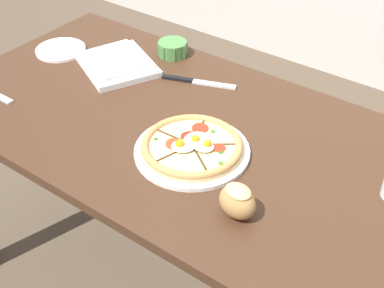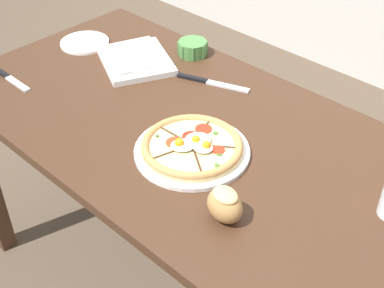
{
  "view_description": "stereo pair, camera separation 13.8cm",
  "coord_description": "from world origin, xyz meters",
  "px_view_note": "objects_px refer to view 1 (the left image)",
  "views": [
    {
      "loc": [
        0.75,
        -0.96,
        1.63
      ],
      "look_at": [
        0.1,
        -0.08,
        0.79
      ],
      "focal_mm": 50.0,
      "sensor_mm": 36.0,
      "label": 1
    },
    {
      "loc": [
        0.85,
        -0.87,
        1.63
      ],
      "look_at": [
        0.1,
        -0.08,
        0.79
      ],
      "focal_mm": 50.0,
      "sensor_mm": 36.0,
      "label": 2
    }
  ],
  "objects_px": {
    "bread_piece_near": "(238,201)",
    "knife_spare": "(198,82)",
    "ramekin_bowl": "(173,48)",
    "side_saucer": "(61,50)",
    "napkin_folded": "(117,63)",
    "dining_table": "(180,153)",
    "pizza": "(192,147)"
  },
  "relations": [
    {
      "from": "ramekin_bowl",
      "to": "pizza",
      "type": "bearing_deg",
      "value": -46.75
    },
    {
      "from": "dining_table",
      "to": "ramekin_bowl",
      "type": "distance_m",
      "value": 0.42
    },
    {
      "from": "ramekin_bowl",
      "to": "side_saucer",
      "type": "xyz_separation_m",
      "value": [
        -0.33,
        -0.21,
        -0.02
      ]
    },
    {
      "from": "dining_table",
      "to": "pizza",
      "type": "bearing_deg",
      "value": -38.94
    },
    {
      "from": "dining_table",
      "to": "pizza",
      "type": "height_order",
      "value": "pizza"
    },
    {
      "from": "ramekin_bowl",
      "to": "side_saucer",
      "type": "bearing_deg",
      "value": -147.94
    },
    {
      "from": "dining_table",
      "to": "knife_spare",
      "type": "bearing_deg",
      "value": 112.99
    },
    {
      "from": "bread_piece_near",
      "to": "knife_spare",
      "type": "bearing_deg",
      "value": 134.54
    },
    {
      "from": "dining_table",
      "to": "bread_piece_near",
      "type": "distance_m",
      "value": 0.41
    },
    {
      "from": "dining_table",
      "to": "knife_spare",
      "type": "relative_size",
      "value": 6.38
    },
    {
      "from": "dining_table",
      "to": "ramekin_bowl",
      "type": "height_order",
      "value": "ramekin_bowl"
    },
    {
      "from": "bread_piece_near",
      "to": "knife_spare",
      "type": "height_order",
      "value": "bread_piece_near"
    },
    {
      "from": "dining_table",
      "to": "ramekin_bowl",
      "type": "relative_size",
      "value": 14.17
    },
    {
      "from": "knife_spare",
      "to": "side_saucer",
      "type": "xyz_separation_m",
      "value": [
        -0.5,
        -0.11,
        0.0
      ]
    },
    {
      "from": "napkin_folded",
      "to": "pizza",
      "type": "bearing_deg",
      "value": -25.18
    },
    {
      "from": "dining_table",
      "to": "napkin_folded",
      "type": "relative_size",
      "value": 4.64
    },
    {
      "from": "pizza",
      "to": "napkin_folded",
      "type": "relative_size",
      "value": 0.96
    },
    {
      "from": "knife_spare",
      "to": "side_saucer",
      "type": "bearing_deg",
      "value": 171.99
    },
    {
      "from": "dining_table",
      "to": "knife_spare",
      "type": "height_order",
      "value": "knife_spare"
    },
    {
      "from": "ramekin_bowl",
      "to": "side_saucer",
      "type": "relative_size",
      "value": 0.61
    },
    {
      "from": "knife_spare",
      "to": "ramekin_bowl",
      "type": "bearing_deg",
      "value": 130.66
    },
    {
      "from": "pizza",
      "to": "ramekin_bowl",
      "type": "height_order",
      "value": "pizza"
    },
    {
      "from": "napkin_folded",
      "to": "knife_spare",
      "type": "height_order",
      "value": "napkin_folded"
    },
    {
      "from": "ramekin_bowl",
      "to": "bread_piece_near",
      "type": "bearing_deg",
      "value": -41.31
    },
    {
      "from": "bread_piece_near",
      "to": "knife_spare",
      "type": "xyz_separation_m",
      "value": [
        -0.41,
        0.41,
        -0.04
      ]
    },
    {
      "from": "pizza",
      "to": "bread_piece_near",
      "type": "xyz_separation_m",
      "value": [
        0.21,
        -0.12,
        0.02
      ]
    },
    {
      "from": "side_saucer",
      "to": "napkin_folded",
      "type": "bearing_deg",
      "value": 7.8
    },
    {
      "from": "ramekin_bowl",
      "to": "napkin_folded",
      "type": "distance_m",
      "value": 0.2
    },
    {
      "from": "bread_piece_near",
      "to": "knife_spare",
      "type": "distance_m",
      "value": 0.58
    },
    {
      "from": "napkin_folded",
      "to": "bread_piece_near",
      "type": "height_order",
      "value": "bread_piece_near"
    },
    {
      "from": "pizza",
      "to": "side_saucer",
      "type": "height_order",
      "value": "pizza"
    },
    {
      "from": "ramekin_bowl",
      "to": "side_saucer",
      "type": "height_order",
      "value": "ramekin_bowl"
    }
  ]
}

